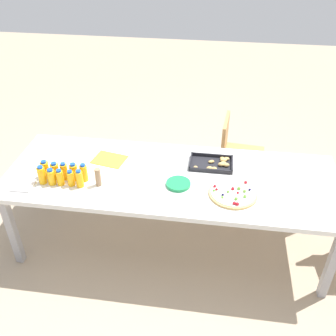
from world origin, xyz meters
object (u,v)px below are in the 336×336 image
Objects in this scene: juice_bottle_6 at (55,171)px; cardboard_tube at (98,177)px; juice_bottle_2 at (60,178)px; fruit_pizza at (233,193)px; juice_bottle_3 at (71,178)px; snack_tray at (214,164)px; juice_bottle_4 at (80,179)px; juice_bottle_5 at (45,169)px; juice_bottle_7 at (64,171)px; juice_bottle_8 at (74,172)px; juice_bottle_9 at (84,173)px; juice_bottle_0 at (42,175)px; paper_folder at (109,159)px; party_table at (171,181)px; napkin_stack at (23,185)px; plate_stack at (178,184)px; chair_far_right at (236,151)px; juice_bottle_1 at (51,177)px.

juice_bottle_6 is 0.96× the size of cardboard_tube.
juice_bottle_2 is 0.38× the size of fruit_pizza.
snack_tray is at bearing 21.72° from juice_bottle_3.
juice_bottle_5 is (-0.30, 0.08, 0.00)m from juice_bottle_4.
juice_bottle_6 reaches higher than snack_tray.
juice_bottle_3 is 0.94× the size of juice_bottle_6.
cardboard_tube is at bearing -8.48° from juice_bottle_7.
cardboard_tube is (0.20, -0.04, 0.00)m from juice_bottle_8.
juice_bottle_9 is at bearing 42.85° from juice_bottle_3.
juice_bottle_5 and cardboard_tube have the same top height.
juice_bottle_0 is at bearing -85.84° from juice_bottle_5.
paper_folder is at bearing 63.02° from juice_bottle_3.
party_table is at bearing 19.14° from juice_bottle_4.
napkin_stack is at bearing -131.73° from juice_bottle_5.
juice_bottle_4 is 0.14m from cardboard_tube.
juice_bottle_8 is 0.79× the size of plate_stack.
juice_bottle_4 reaches higher than fruit_pizza.
chair_far_right is (0.52, 0.79, -0.17)m from party_table.
fruit_pizza is (1.12, -0.02, -0.06)m from juice_bottle_9.
juice_bottle_1 is 0.07m from juice_bottle_2.
snack_tray is 1.88× the size of plate_stack.
napkin_stack is at bearing -166.91° from juice_bottle_2.
juice_bottle_0 is at bearing 179.60° from juice_bottle_4.
juice_bottle_8 is at bearing -179.40° from juice_bottle_9.
juice_bottle_0 is at bearing -137.75° from paper_folder.
juice_bottle_7 reaches higher than plate_stack.
plate_stack is (0.72, 0.04, -0.06)m from juice_bottle_9.
juice_bottle_2 is (-0.81, -0.22, 0.12)m from party_table.
plate_stack is at bearing 6.93° from juice_bottle_1.
paper_folder is (0.54, 0.44, -0.00)m from napkin_stack.
fruit_pizza is at bearing 2.67° from juice_bottle_3.
paper_folder is (-0.86, -0.04, -0.01)m from snack_tray.
juice_bottle_9 is (0.30, 0.08, -0.00)m from juice_bottle_0.
juice_bottle_3 is at bearing -171.84° from cardboard_tube.
snack_tray is at bearing 19.42° from juice_bottle_1.
party_table is 17.79× the size of juice_bottle_8.
juice_bottle_9 is 0.42× the size of fruit_pizza.
chair_far_right is at bearing 63.29° from plate_stack.
juice_bottle_8 is 1.00× the size of cardboard_tube.
cardboard_tube is (-0.59, -0.08, 0.06)m from plate_stack.
juice_bottle_5 is at bearing -144.56° from paper_folder.
juice_bottle_3 is at bearing -45.74° from chair_far_right.
juice_bottle_9 is (0.31, -0.00, 0.00)m from juice_bottle_5.
juice_bottle_0 is 0.14m from juice_bottle_2.
juice_bottle_9 reaches higher than juice_bottle_6.
juice_bottle_7 is 0.28m from cardboard_tube.
juice_bottle_8 is 0.97× the size of napkin_stack.
juice_bottle_5 is 0.41× the size of fruit_pizza.
juice_bottle_8 reaches higher than plate_stack.
paper_folder is at bearing -177.00° from snack_tray.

